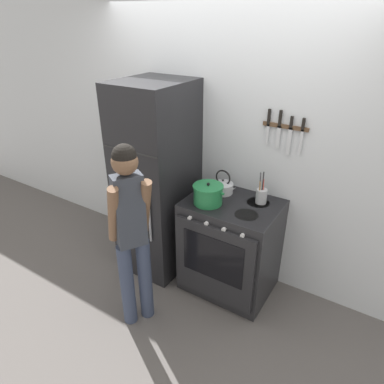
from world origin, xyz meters
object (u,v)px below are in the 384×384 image
(refrigerator, at_px, (157,181))
(dutch_oven_pot, at_px, (208,194))
(tea_kettle, at_px, (223,186))
(person, at_px, (131,230))
(utensil_jar, at_px, (261,195))
(stove_range, at_px, (229,247))

(refrigerator, xyz_separation_m, dutch_oven_pot, (0.62, -0.08, 0.07))
(tea_kettle, bearing_deg, refrigerator, -165.59)
(refrigerator, relative_size, tea_kettle, 7.85)
(dutch_oven_pot, distance_m, person, 0.73)
(tea_kettle, relative_size, utensil_jar, 0.85)
(refrigerator, xyz_separation_m, utensil_jar, (1.01, 0.17, 0.05))
(refrigerator, height_order, person, refrigerator)
(person, bearing_deg, stove_range, -0.89)
(dutch_oven_pot, relative_size, utensil_jar, 1.06)
(tea_kettle, xyz_separation_m, utensil_jar, (0.37, 0.01, 0.01))
(stove_range, bearing_deg, person, -121.99)
(tea_kettle, bearing_deg, stove_range, -41.86)
(tea_kettle, bearing_deg, dutch_oven_pot, -93.31)
(dutch_oven_pot, height_order, person, person)
(stove_range, relative_size, tea_kettle, 3.84)
(person, bearing_deg, dutch_oven_pot, 7.30)
(refrigerator, xyz_separation_m, tea_kettle, (0.64, 0.16, 0.04))
(stove_range, relative_size, dutch_oven_pot, 3.06)
(dutch_oven_pot, bearing_deg, stove_range, 27.96)
(refrigerator, bearing_deg, utensil_jar, 9.55)
(stove_range, distance_m, person, 1.00)
(utensil_jar, xyz_separation_m, person, (-0.68, -0.92, -0.08))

